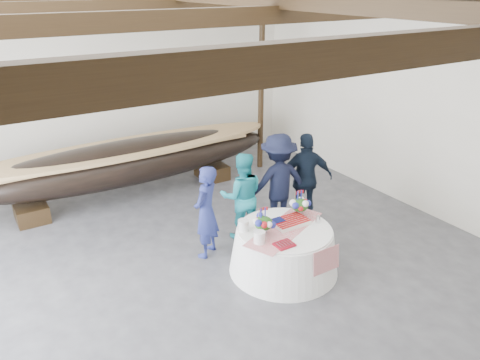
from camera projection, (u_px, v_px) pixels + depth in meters
floor at (234, 297)px, 7.33m from camera, size 10.00×12.00×0.01m
wall_back at (103, 86)px, 11.13m from camera, size 10.00×0.02×4.50m
wall_right at (458, 113)px, 8.88m from camera, size 0.02×12.00×4.50m
pavilion_structure at (203, 26)px, 6.36m from camera, size 9.80×11.76×4.50m
longboat_display at (128, 162)px, 10.41m from camera, size 7.09×1.42×1.33m
banquet_table at (284, 249)px, 7.89m from camera, size 1.85×1.85×0.79m
tabletop_items at (281, 218)px, 7.75m from camera, size 1.79×1.19×0.40m
guest_woman_blue at (206, 212)px, 8.17m from camera, size 0.74×0.70×1.70m
guest_woman_teal at (242, 196)px, 8.76m from camera, size 1.02×0.93×1.71m
guest_man_left at (278, 182)px, 9.06m from camera, size 1.36×0.93×1.95m
guest_man_right at (306, 178)px, 9.33m from camera, size 1.19×0.84×1.87m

